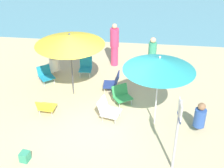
% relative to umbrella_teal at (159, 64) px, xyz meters
% --- Properties ---
extents(ground_plane, '(40.00, 40.00, 0.00)m').
position_rel_umbrella_teal_xyz_m(ground_plane, '(-1.60, -0.12, -1.89)').
color(ground_plane, '#CCB789').
extents(umbrella_teal, '(1.89, 1.89, 2.12)m').
position_rel_umbrella_teal_xyz_m(umbrella_teal, '(0.00, 0.00, 0.00)').
color(umbrella_teal, silver).
rests_on(umbrella_teal, ground_plane).
extents(umbrella_yellow, '(2.13, 2.13, 2.11)m').
position_rel_umbrella_teal_xyz_m(umbrella_yellow, '(-2.65, 1.26, 0.02)').
color(umbrella_yellow, '#4C4C51').
rests_on(umbrella_yellow, ground_plane).
extents(beach_chair_a, '(0.71, 0.70, 0.58)m').
position_rel_umbrella_teal_xyz_m(beach_chair_a, '(-1.03, 0.92, -1.58)').
color(beach_chair_a, '#33934C').
rests_on(beach_chair_a, ground_plane).
extents(beach_chair_b, '(0.56, 0.55, 0.63)m').
position_rel_umbrella_teal_xyz_m(beach_chair_b, '(-1.37, 1.65, -1.58)').
color(beach_chair_b, navy).
rests_on(beach_chair_b, ground_plane).
extents(beach_chair_c, '(0.70, 0.67, 0.64)m').
position_rel_umbrella_teal_xyz_m(beach_chair_c, '(-1.36, 0.05, -1.56)').
color(beach_chair_c, white).
rests_on(beach_chair_c, ground_plane).
extents(beach_chair_d, '(0.51, 0.53, 0.55)m').
position_rel_umbrella_teal_xyz_m(beach_chair_d, '(-3.17, 0.02, -1.60)').
color(beach_chair_d, gold).
rests_on(beach_chair_d, ground_plane).
extents(beach_chair_e, '(0.47, 0.53, 0.67)m').
position_rel_umbrella_teal_xyz_m(beach_chair_e, '(-2.49, 2.59, -1.53)').
color(beach_chair_e, teal).
rests_on(beach_chair_e, ground_plane).
extents(beach_chair_f, '(0.71, 0.73, 0.55)m').
position_rel_umbrella_teal_xyz_m(beach_chair_f, '(-3.79, 1.93, -1.60)').
color(beach_chair_f, teal).
rests_on(beach_chair_f, ground_plane).
extents(person_a, '(0.58, 0.37, 0.87)m').
position_rel_umbrella_teal_xyz_m(person_a, '(-3.65, 2.45, -1.47)').
color(person_a, silver).
rests_on(person_a, ground_plane).
extents(person_b, '(0.33, 0.33, 1.67)m').
position_rel_umbrella_teal_xyz_m(person_b, '(-1.55, 3.51, -1.05)').
color(person_b, '#DB3866').
rests_on(person_b, ground_plane).
extents(person_c, '(0.27, 0.27, 1.66)m').
position_rel_umbrella_teal_xyz_m(person_c, '(-0.15, 2.35, -1.04)').
color(person_c, '#389970').
rests_on(person_c, ground_plane).
extents(person_d, '(0.38, 0.55, 0.94)m').
position_rel_umbrella_teal_xyz_m(person_d, '(1.19, -0.20, -1.43)').
color(person_d, '#2D519E').
rests_on(person_d, ground_plane).
extents(warning_sign, '(0.06, 0.43, 1.92)m').
position_rel_umbrella_teal_xyz_m(warning_sign, '(0.43, -1.68, -0.64)').
color(warning_sign, '#ADADB2').
rests_on(warning_sign, ground_plane).
extents(beach_bag, '(0.24, 0.26, 0.25)m').
position_rel_umbrella_teal_xyz_m(beach_bag, '(-3.13, -1.87, -1.76)').
color(beach_bag, '#389970').
rests_on(beach_bag, ground_plane).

